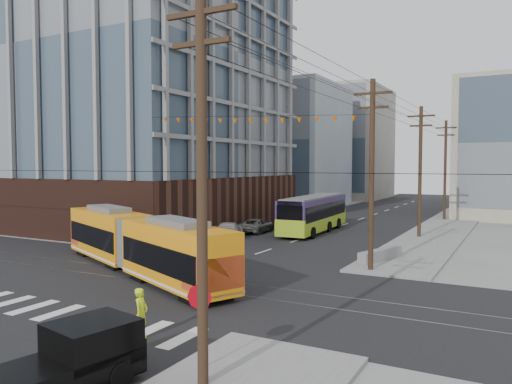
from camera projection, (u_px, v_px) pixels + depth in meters
ground at (124, 298)px, 23.03m from camera, size 160.00×160.00×0.00m
office_building at (119, 88)px, 52.87m from camera, size 30.00×25.00×28.60m
bg_bldg_nw_near at (279, 146)px, 76.30m from camera, size 18.00×16.00×18.00m
bg_bldg_nw_far at (340, 144)px, 92.41m from camera, size 16.00×18.00×20.00m
utility_pole_near at (202, 190)px, 13.43m from camera, size 0.30×0.30×11.00m
utility_pole_far at (460, 169)px, 67.95m from camera, size 0.30×0.30×11.00m
streetcar at (139, 243)px, 28.42m from camera, size 16.86×9.53×3.36m
city_bus at (314, 214)px, 45.52m from camera, size 3.13×12.09×3.40m
pickup_truck at (42, 369)px, 12.89m from camera, size 2.92×5.55×1.79m
parked_car_silver at (177, 241)px, 35.36m from camera, size 2.11×4.64×1.48m
parked_car_white at (229, 230)px, 41.66m from camera, size 3.56×5.11×1.37m
parked_car_grey at (257, 225)px, 45.33m from camera, size 2.44×4.70×1.26m
pedestrian at (141, 314)px, 17.62m from camera, size 0.60×0.76×1.82m
stop_sign at (200, 333)px, 14.61m from camera, size 0.91×0.91×2.51m
jersey_barrier at (380, 256)px, 31.42m from camera, size 2.14×4.30×0.84m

